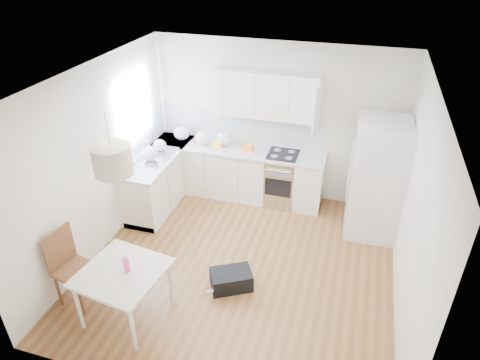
# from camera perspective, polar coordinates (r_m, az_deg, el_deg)

# --- Properties ---
(floor) EXTENTS (4.20, 4.20, 0.00)m
(floor) POSITION_cam_1_polar(r_m,az_deg,el_deg) (6.25, 0.10, -11.23)
(floor) COLOR brown
(floor) RESTS_ON ground
(ceiling) EXTENTS (4.20, 4.20, 0.00)m
(ceiling) POSITION_cam_1_polar(r_m,az_deg,el_deg) (4.89, 0.13, 13.12)
(ceiling) COLOR white
(ceiling) RESTS_ON wall_back
(wall_back) EXTENTS (4.20, 0.00, 4.20)m
(wall_back) POSITION_cam_1_polar(r_m,az_deg,el_deg) (7.27, 4.85, 7.64)
(wall_back) COLOR beige
(wall_back) RESTS_ON floor
(wall_left) EXTENTS (0.00, 4.20, 4.20)m
(wall_left) POSITION_cam_1_polar(r_m,az_deg,el_deg) (6.29, -18.57, 2.27)
(wall_left) COLOR beige
(wall_left) RESTS_ON floor
(wall_right) EXTENTS (0.00, 4.20, 4.20)m
(wall_right) POSITION_cam_1_polar(r_m,az_deg,el_deg) (5.34, 22.32, -3.84)
(wall_right) COLOR beige
(wall_right) RESTS_ON floor
(window_glassblock) EXTENTS (0.02, 1.00, 1.00)m
(window_glassblock) POSITION_cam_1_polar(r_m,az_deg,el_deg) (7.00, -13.93, 9.46)
(window_glassblock) COLOR #BFE0F9
(window_glassblock) RESTS_ON wall_left
(cabinets_back) EXTENTS (3.00, 0.60, 0.88)m
(cabinets_back) POSITION_cam_1_polar(r_m,az_deg,el_deg) (7.54, -0.39, 0.94)
(cabinets_back) COLOR white
(cabinets_back) RESTS_ON floor
(cabinets_left) EXTENTS (0.60, 1.80, 0.88)m
(cabinets_left) POSITION_cam_1_polar(r_m,az_deg,el_deg) (7.47, -10.59, 0.04)
(cabinets_left) COLOR white
(cabinets_left) RESTS_ON floor
(counter_back) EXTENTS (3.02, 0.64, 0.04)m
(counter_back) POSITION_cam_1_polar(r_m,az_deg,el_deg) (7.33, -0.40, 4.07)
(counter_back) COLOR silver
(counter_back) RESTS_ON cabinets_back
(counter_left) EXTENTS (0.64, 1.82, 0.04)m
(counter_left) POSITION_cam_1_polar(r_m,az_deg,el_deg) (7.25, -10.93, 3.18)
(counter_left) COLOR silver
(counter_left) RESTS_ON cabinets_left
(backsplash_back) EXTENTS (3.00, 0.01, 0.58)m
(backsplash_back) POSITION_cam_1_polar(r_m,az_deg,el_deg) (7.45, 0.25, 7.17)
(backsplash_back) COLOR white
(backsplash_back) RESTS_ON wall_back
(backsplash_left) EXTENTS (0.01, 1.80, 0.58)m
(backsplash_left) POSITION_cam_1_polar(r_m,az_deg,el_deg) (7.25, -13.26, 5.63)
(backsplash_left) COLOR white
(backsplash_left) RESTS_ON wall_left
(upper_cabinets) EXTENTS (1.70, 0.32, 0.75)m
(upper_cabinets) POSITION_cam_1_polar(r_m,az_deg,el_deg) (6.97, 3.52, 11.29)
(upper_cabinets) COLOR white
(upper_cabinets) RESTS_ON wall_back
(range_oven) EXTENTS (0.50, 0.61, 0.88)m
(range_oven) POSITION_cam_1_polar(r_m,az_deg,el_deg) (7.38, 5.56, 0.06)
(range_oven) COLOR #BABDBF
(range_oven) RESTS_ON floor
(sink) EXTENTS (0.50, 0.80, 0.16)m
(sink) POSITION_cam_1_polar(r_m,az_deg,el_deg) (7.20, -11.12, 3.11)
(sink) COLOR #BABDBF
(sink) RESTS_ON counter_left
(refrigerator) EXTENTS (0.90, 0.94, 1.82)m
(refrigerator) POSITION_cam_1_polar(r_m,az_deg,el_deg) (6.76, 17.88, 0.12)
(refrigerator) COLOR white
(refrigerator) RESTS_ON floor
(dining_table) EXTENTS (1.04, 1.04, 0.72)m
(dining_table) POSITION_cam_1_polar(r_m,az_deg,el_deg) (5.31, -15.39, -12.28)
(dining_table) COLOR beige
(dining_table) RESTS_ON floor
(dining_chair) EXTENTS (0.51, 0.51, 1.04)m
(dining_chair) POSITION_cam_1_polar(r_m,az_deg,el_deg) (5.78, -21.00, -11.05)
(dining_chair) COLOR #513018
(dining_chair) RESTS_ON floor
(drink_bottle) EXTENTS (0.07, 0.07, 0.23)m
(drink_bottle) POSITION_cam_1_polar(r_m,az_deg,el_deg) (5.18, -14.94, -10.64)
(drink_bottle) COLOR #F04288
(drink_bottle) RESTS_ON dining_table
(gym_bag) EXTENTS (0.64, 0.57, 0.25)m
(gym_bag) POSITION_cam_1_polar(r_m,az_deg,el_deg) (5.85, -1.18, -13.11)
(gym_bag) COLOR black
(gym_bag) RESTS_ON floor
(pendant_lamp) EXTENTS (0.41, 0.41, 0.30)m
(pendant_lamp) POSITION_cam_1_polar(r_m,az_deg,el_deg) (4.43, -16.64, 2.56)
(pendant_lamp) COLOR #B7AB8D
(pendant_lamp) RESTS_ON ceiling
(grocery_bag_a) EXTENTS (0.27, 0.23, 0.25)m
(grocery_bag_a) POSITION_cam_1_polar(r_m,az_deg,el_deg) (7.66, -7.83, 6.19)
(grocery_bag_a) COLOR white
(grocery_bag_a) RESTS_ON counter_back
(grocery_bag_b) EXTENTS (0.26, 0.22, 0.24)m
(grocery_bag_b) POSITION_cam_1_polar(r_m,az_deg,el_deg) (7.44, -5.06, 5.57)
(grocery_bag_b) COLOR white
(grocery_bag_b) RESTS_ON counter_back
(grocery_bag_c) EXTENTS (0.27, 0.23, 0.25)m
(grocery_bag_c) POSITION_cam_1_polar(r_m,az_deg,el_deg) (7.39, -2.17, 5.52)
(grocery_bag_c) COLOR white
(grocery_bag_c) RESTS_ON counter_back
(grocery_bag_d) EXTENTS (0.22, 0.19, 0.20)m
(grocery_bag_d) POSITION_cam_1_polar(r_m,az_deg,el_deg) (7.33, -10.65, 4.58)
(grocery_bag_d) COLOR white
(grocery_bag_d) RESTS_ON counter_back
(grocery_bag_e) EXTENTS (0.26, 0.22, 0.23)m
(grocery_bag_e) POSITION_cam_1_polar(r_m,az_deg,el_deg) (7.04, -11.88, 3.44)
(grocery_bag_e) COLOR white
(grocery_bag_e) RESTS_ON counter_left
(snack_orange) EXTENTS (0.18, 0.12, 0.11)m
(snack_orange) POSITION_cam_1_polar(r_m,az_deg,el_deg) (7.23, 1.07, 4.37)
(snack_orange) COLOR orange
(snack_orange) RESTS_ON counter_back
(snack_yellow) EXTENTS (0.17, 0.11, 0.11)m
(snack_yellow) POSITION_cam_1_polar(r_m,az_deg,el_deg) (7.34, -2.98, 4.74)
(snack_yellow) COLOR yellow
(snack_yellow) RESTS_ON counter_back
(snack_red) EXTENTS (0.15, 0.10, 0.10)m
(snack_red) POSITION_cam_1_polar(r_m,az_deg,el_deg) (7.54, -5.46, 5.31)
(snack_red) COLOR red
(snack_red) RESTS_ON counter_back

